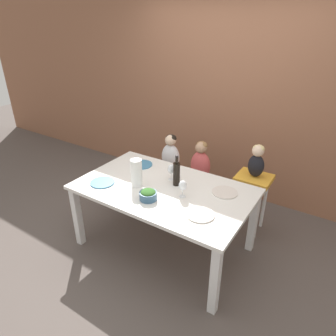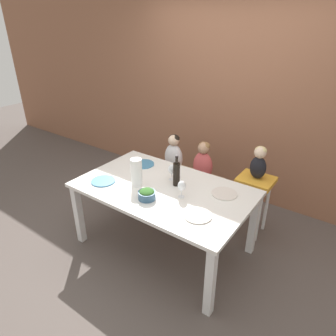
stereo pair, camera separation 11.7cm
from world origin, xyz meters
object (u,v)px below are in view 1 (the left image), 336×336
(chair_far_left, at_px, (171,175))
(person_child_center, at_px, (200,161))
(person_child_left, at_px, (171,153))
(chair_far_center, at_px, (199,184))
(chair_right_highchair, at_px, (253,188))
(paper_towel_roll, at_px, (137,173))
(person_baby_right, at_px, (257,160))
(dinner_plate_back_left, at_px, (141,165))
(salad_bowl_large, at_px, (148,195))
(wine_glass_far, at_px, (171,169))
(dinner_plate_front_left, at_px, (102,182))
(wine_bottle, at_px, (177,173))
(dinner_plate_front_right, at_px, (200,214))
(dinner_plate_back_right, at_px, (225,192))
(wine_glass_near, at_px, (183,186))

(chair_far_left, relative_size, person_child_center, 0.97)
(person_child_left, height_order, person_child_center, same)
(chair_far_center, xyz_separation_m, chair_right_highchair, (0.65, 0.00, 0.15))
(chair_far_center, bearing_deg, paper_towel_roll, -104.91)
(chair_far_left, relative_size, paper_towel_roll, 1.66)
(chair_far_left, xyz_separation_m, person_baby_right, (1.07, 0.00, 0.49))
(chair_far_center, xyz_separation_m, dinner_plate_back_left, (-0.48, -0.50, 0.34))
(person_baby_right, xyz_separation_m, salad_bowl_large, (-0.65, -1.04, -0.11))
(paper_towel_roll, distance_m, salad_bowl_large, 0.29)
(chair_far_left, xyz_separation_m, wine_glass_far, (0.39, -0.60, 0.45))
(person_child_left, xyz_separation_m, dinner_plate_front_left, (-0.15, -1.04, 0.03))
(dinner_plate_back_left, bearing_deg, wine_bottle, -16.40)
(person_child_center, bearing_deg, chair_far_center, -90.00)
(chair_far_left, bearing_deg, dinner_plate_front_right, -46.93)
(salad_bowl_large, bearing_deg, person_child_left, 111.99)
(wine_bottle, distance_m, dinner_plate_front_left, 0.75)
(chair_right_highchair, bearing_deg, chair_far_center, -180.00)
(dinner_plate_front_left, bearing_deg, chair_right_highchair, 40.66)
(paper_towel_roll, height_order, dinner_plate_front_left, paper_towel_roll)
(wine_glass_far, bearing_deg, wine_bottle, -32.34)
(person_child_left, xyz_separation_m, dinner_plate_back_right, (0.96, -0.55, 0.03))
(chair_far_center, bearing_deg, person_baby_right, 0.10)
(chair_right_highchair, xyz_separation_m, person_child_center, (-0.65, 0.00, 0.16))
(chair_far_left, height_order, salad_bowl_large, salad_bowl_large)
(paper_towel_roll, xyz_separation_m, dinner_plate_front_left, (-0.32, -0.15, -0.13))
(paper_towel_roll, bearing_deg, dinner_plate_front_left, -155.25)
(person_baby_right, xyz_separation_m, dinner_plate_front_right, (-0.14, -1.00, -0.15))
(wine_glass_far, distance_m, dinner_plate_back_right, 0.58)
(person_child_left, distance_m, dinner_plate_back_left, 0.51)
(person_child_left, height_order, dinner_plate_back_right, person_child_left)
(person_baby_right, bearing_deg, salad_bowl_large, -122.04)
(wine_glass_near, bearing_deg, salad_bowl_large, -138.62)
(salad_bowl_large, bearing_deg, chair_far_left, 112.00)
(chair_far_left, xyz_separation_m, wine_bottle, (0.49, -0.67, 0.46))
(chair_far_left, height_order, wine_bottle, wine_bottle)
(wine_glass_near, relative_size, dinner_plate_front_left, 0.69)
(chair_far_center, bearing_deg, person_child_left, 179.89)
(chair_far_left, distance_m, wine_glass_near, 1.14)
(chair_far_center, bearing_deg, wine_glass_near, -73.69)
(person_child_center, relative_size, dinner_plate_back_right, 1.97)
(wine_glass_far, bearing_deg, person_child_left, 122.95)
(dinner_plate_front_left, relative_size, dinner_plate_back_right, 1.00)
(chair_far_left, height_order, dinner_plate_front_left, dinner_plate_front_left)
(person_baby_right, bearing_deg, dinner_plate_front_left, -139.31)
(chair_right_highchair, bearing_deg, paper_towel_roll, -134.90)
(chair_far_left, relative_size, person_baby_right, 1.29)
(dinner_plate_back_right, bearing_deg, chair_far_left, 150.05)
(person_baby_right, bearing_deg, paper_towel_roll, -134.86)
(salad_bowl_large, bearing_deg, chair_far_center, 90.19)
(chair_right_highchair, relative_size, wine_bottle, 2.16)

